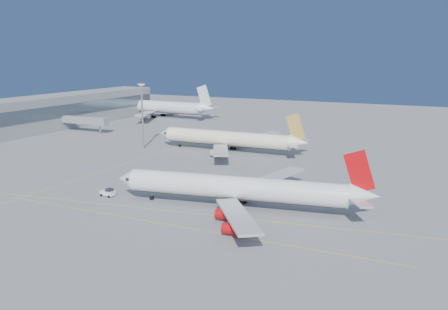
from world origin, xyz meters
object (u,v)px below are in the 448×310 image
Objects in this scene: airliner_third at (159,107)px; pushback_tug at (108,193)px; light_mast at (142,110)px; airliner_etihad at (230,139)px; airliner_virgin at (240,189)px.

airliner_third is 151.35m from pushback_tug.
airliner_third is 90.11m from light_mast.
light_mast is at bearing 121.81° from pushback_tug.
airliner_etihad is at bearing 92.24° from pushback_tug.
light_mast reaches higher than airliner_third.
airliner_etihad is (-29.86, 57.94, 0.04)m from airliner_virgin.
airliner_virgin reaches higher than pushback_tug.
airliner_etihad is at bearing -40.84° from airliner_third.
airliner_etihad is at bearing 15.56° from light_mast.
airliner_virgin is 0.89× the size of airliner_third.
airliner_third is (-104.80, 127.48, 1.01)m from airliner_virgin.
airliner_virgin is 165.03m from airliner_third.
light_mast is (-27.87, 54.95, 13.04)m from pushback_tug.
pushback_tug is at bearing -59.58° from airliner_third.
pushback_tug is at bearing -179.44° from airliner_virgin.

